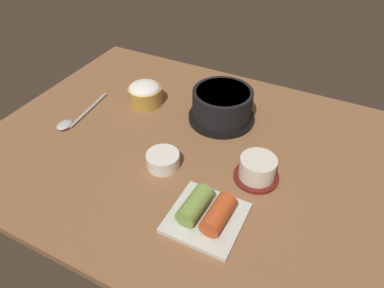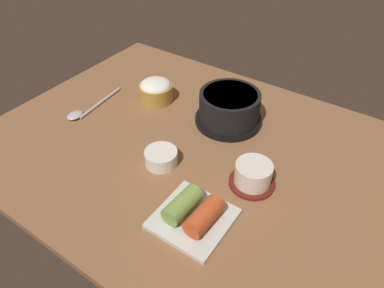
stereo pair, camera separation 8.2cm
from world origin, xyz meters
The scene contains 7 objects.
dining_table centered at (0.00, 0.00, 1.00)cm, with size 100.00×76.00×2.00cm, color brown.
stone_pot centered at (2.78, 14.03, 6.44)cm, with size 17.70×17.70×8.75cm.
rice_bowl centered at (-19.59, 11.42, 5.37)cm, with size 9.51×9.51×6.60cm.
tea_cup_with_saucer centered at (18.37, -2.82, 4.73)cm, with size 10.07×10.07×5.60cm.
banchan_cup_center centered at (-2.04, -8.69, 3.85)cm, with size 7.64×7.64×3.45cm.
kimchi_plate centered at (13.26, -18.15, 3.97)cm, with size 14.18×14.18×5.06cm.
spoon centered at (-32.22, -4.77, 2.61)cm, with size 3.92×19.63×1.35cm.
Camera 2 is at (37.14, -53.52, 58.28)cm, focal length 32.70 mm.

